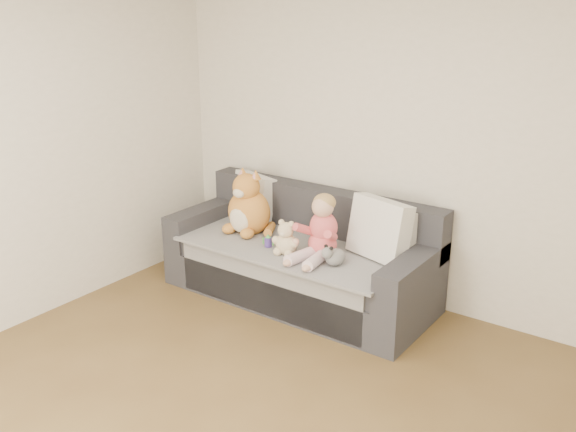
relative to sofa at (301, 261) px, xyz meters
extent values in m
plane|color=beige|center=(0.78, 0.44, 0.99)|extent=(4.50, 0.00, 4.50)
cube|color=#26262B|center=(0.00, -0.04, -0.16)|extent=(2.20, 0.90, 0.30)
cube|color=#26262B|center=(0.00, -0.07, 0.07)|extent=(1.90, 0.80, 0.15)
cube|color=#26262B|center=(0.00, 0.31, 0.34)|extent=(2.20, 0.20, 0.40)
cube|color=#26262B|center=(-1.00, -0.04, 0.14)|extent=(0.20, 0.90, 0.30)
cube|color=#26262B|center=(1.00, -0.04, 0.14)|extent=(0.20, 0.90, 0.30)
cube|color=#939396|center=(0.00, -0.09, 0.15)|extent=(1.85, 0.88, 0.02)
cube|color=#939396|center=(0.00, -0.48, -0.08)|extent=(1.70, 0.02, 0.41)
cube|color=silver|center=(-0.68, 0.23, 0.37)|extent=(0.48, 0.31, 0.42)
cube|color=silver|center=(0.70, 0.20, 0.35)|extent=(0.41, 0.20, 0.38)
cube|color=silver|center=(0.65, 0.09, 0.39)|extent=(0.54, 0.35, 0.47)
ellipsoid|color=#E75D51|center=(0.28, -0.13, 0.25)|extent=(0.23, 0.19, 0.19)
ellipsoid|color=#E75D51|center=(0.28, -0.12, 0.39)|extent=(0.22, 0.19, 0.25)
ellipsoid|color=#DBAA8C|center=(0.28, -0.13, 0.55)|extent=(0.17, 0.17, 0.17)
ellipsoid|color=tan|center=(0.28, -0.11, 0.58)|extent=(0.17, 0.17, 0.14)
cylinder|color=#E75D51|center=(0.17, -0.20, 0.37)|extent=(0.13, 0.24, 0.15)
cylinder|color=#E75D51|center=(0.39, -0.19, 0.37)|extent=(0.13, 0.24, 0.15)
ellipsoid|color=#DBAA8C|center=(0.14, -0.29, 0.29)|extent=(0.06, 0.06, 0.06)
ellipsoid|color=#DBAA8C|center=(0.43, -0.28, 0.29)|extent=(0.06, 0.06, 0.06)
cylinder|color=#E5B2C6|center=(0.22, -0.33, 0.20)|extent=(0.13, 0.30, 0.10)
cylinder|color=#E5B2C6|center=(0.35, -0.33, 0.20)|extent=(0.13, 0.30, 0.10)
ellipsoid|color=#DBAA8C|center=(0.20, -0.47, 0.20)|extent=(0.06, 0.09, 0.05)
ellipsoid|color=#DBAA8C|center=(0.37, -0.47, 0.20)|extent=(0.06, 0.09, 0.05)
ellipsoid|color=#C7882C|center=(-0.50, -0.05, 0.33)|extent=(0.38, 0.32, 0.40)
ellipsoid|color=beige|center=(-0.51, -0.17, 0.30)|extent=(0.20, 0.09, 0.22)
ellipsoid|color=#C7882C|center=(-0.51, -0.08, 0.56)|extent=(0.23, 0.23, 0.23)
ellipsoid|color=beige|center=(-0.51, -0.17, 0.53)|extent=(0.11, 0.07, 0.08)
cone|color=#C7882C|center=(-0.57, -0.03, 0.67)|extent=(0.09, 0.09, 0.08)
cone|color=pink|center=(-0.57, -0.05, 0.67)|extent=(0.06, 0.06, 0.05)
cone|color=#C7882C|center=(-0.44, -0.04, 0.67)|extent=(0.09, 0.09, 0.08)
cone|color=pink|center=(-0.44, -0.05, 0.67)|extent=(0.06, 0.06, 0.05)
ellipsoid|color=#C7882C|center=(-0.61, -0.19, 0.21)|extent=(0.11, 0.13, 0.09)
ellipsoid|color=#C7882C|center=(-0.41, -0.20, 0.21)|extent=(0.11, 0.13, 0.09)
cylinder|color=#C7882C|center=(-0.33, 0.00, 0.20)|extent=(0.18, 0.25, 0.09)
ellipsoid|color=beige|center=(0.05, -0.28, 0.24)|extent=(0.18, 0.15, 0.18)
ellipsoid|color=beige|center=(0.05, -0.29, 0.36)|extent=(0.12, 0.12, 0.12)
ellipsoid|color=beige|center=(0.00, -0.28, 0.42)|extent=(0.05, 0.05, 0.05)
ellipsoid|color=beige|center=(0.09, -0.27, 0.42)|extent=(0.05, 0.05, 0.05)
ellipsoid|color=beige|center=(0.05, -0.33, 0.35)|extent=(0.05, 0.05, 0.05)
ellipsoid|color=beige|center=(-0.03, -0.31, 0.27)|extent=(0.06, 0.06, 0.06)
ellipsoid|color=beige|center=(0.13, -0.29, 0.27)|extent=(0.06, 0.06, 0.06)
ellipsoid|color=beige|center=(0.00, -0.33, 0.19)|extent=(0.07, 0.07, 0.07)
ellipsoid|color=beige|center=(0.10, -0.32, 0.19)|extent=(0.07, 0.07, 0.07)
ellipsoid|color=white|center=(0.46, -0.23, 0.22)|extent=(0.14, 0.18, 0.13)
ellipsoid|color=white|center=(0.44, -0.32, 0.28)|extent=(0.08, 0.08, 0.08)
ellipsoid|color=black|center=(0.42, -0.30, 0.32)|extent=(0.03, 0.03, 0.03)
ellipsoid|color=black|center=(0.47, -0.31, 0.32)|extent=(0.03, 0.03, 0.03)
cylinder|color=#4D3490|center=(-0.16, -0.24, 0.21)|extent=(0.07, 0.07, 0.08)
cone|color=green|center=(-0.16, -0.24, 0.26)|extent=(0.07, 0.07, 0.03)
cylinder|color=green|center=(-0.20, -0.25, 0.21)|extent=(0.02, 0.02, 0.05)
cylinder|color=green|center=(-0.12, -0.23, 0.21)|extent=(0.02, 0.02, 0.05)
camera|label=1|loc=(2.73, -4.01, 2.06)|focal=40.00mm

